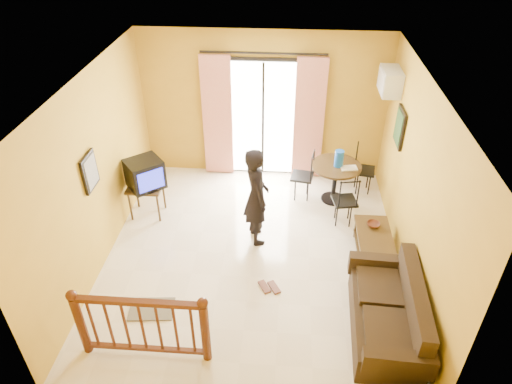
# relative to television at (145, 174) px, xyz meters

# --- Properties ---
(ground) EXTENTS (5.00, 5.00, 0.00)m
(ground) POSITION_rel_television_xyz_m (1.87, -0.93, -0.83)
(ground) COLOR beige
(ground) RESTS_ON ground
(room_shell) EXTENTS (5.00, 5.00, 5.00)m
(room_shell) POSITION_rel_television_xyz_m (1.87, -0.93, 0.88)
(room_shell) COLOR white
(room_shell) RESTS_ON ground
(balcony_door) EXTENTS (2.25, 0.14, 2.46)m
(balcony_door) POSITION_rel_television_xyz_m (1.87, 1.51, 0.36)
(balcony_door) COLOR black
(balcony_door) RESTS_ON ground
(tv_table) EXTENTS (0.58, 0.48, 0.58)m
(tv_table) POSITION_rel_television_xyz_m (-0.03, 0.00, -0.32)
(tv_table) COLOR black
(tv_table) RESTS_ON ground
(television) EXTENTS (0.74, 0.73, 0.49)m
(television) POSITION_rel_television_xyz_m (0.00, 0.00, 0.00)
(television) COLOR black
(television) RESTS_ON tv_table
(picture_left) EXTENTS (0.05, 0.42, 0.52)m
(picture_left) POSITION_rel_television_xyz_m (-0.35, -1.13, 0.72)
(picture_left) COLOR black
(picture_left) RESTS_ON room_shell
(dining_table) EXTENTS (0.88, 0.88, 0.73)m
(dining_table) POSITION_rel_television_xyz_m (3.21, 0.68, -0.25)
(dining_table) COLOR black
(dining_table) RESTS_ON ground
(water_jug) EXTENTS (0.16, 0.16, 0.30)m
(water_jug) POSITION_rel_television_xyz_m (3.24, 0.66, 0.05)
(water_jug) COLOR blue
(water_jug) RESTS_ON dining_table
(serving_tray) EXTENTS (0.30, 0.22, 0.02)m
(serving_tray) POSITION_rel_television_xyz_m (3.42, 0.58, -0.08)
(serving_tray) COLOR beige
(serving_tray) RESTS_ON dining_table
(dining_chairs) EXTENTS (1.60, 1.46, 0.95)m
(dining_chairs) POSITION_rel_television_xyz_m (3.24, 0.58, -0.83)
(dining_chairs) COLOR black
(dining_chairs) RESTS_ON ground
(air_conditioner) EXTENTS (0.31, 0.60, 0.40)m
(air_conditioner) POSITION_rel_television_xyz_m (3.96, 1.02, 1.32)
(air_conditioner) COLOR silver
(air_conditioner) RESTS_ON room_shell
(botanical_print) EXTENTS (0.05, 0.50, 0.60)m
(botanical_print) POSITION_rel_television_xyz_m (4.08, 0.37, 0.82)
(botanical_print) COLOR black
(botanical_print) RESTS_ON room_shell
(coffee_table) EXTENTS (0.52, 0.94, 0.41)m
(coffee_table) POSITION_rel_television_xyz_m (3.72, -0.78, -0.55)
(coffee_table) COLOR black
(coffee_table) RESTS_ON ground
(bowl) EXTENTS (0.22, 0.22, 0.06)m
(bowl) POSITION_rel_television_xyz_m (3.72, -0.59, -0.38)
(bowl) COLOR #4F271B
(bowl) RESTS_ON coffee_table
(sofa) EXTENTS (0.88, 1.77, 0.83)m
(sofa) POSITION_rel_television_xyz_m (3.72, -2.26, -0.52)
(sofa) COLOR black
(sofa) RESTS_ON ground
(standing_person) EXTENTS (0.56, 0.69, 1.65)m
(standing_person) POSITION_rel_television_xyz_m (1.90, -0.51, -0.00)
(standing_person) COLOR black
(standing_person) RESTS_ON ground
(stair_balustrade) EXTENTS (1.63, 0.13, 1.04)m
(stair_balustrade) POSITION_rel_television_xyz_m (0.72, -2.83, -0.26)
(stair_balustrade) COLOR #471E0F
(stair_balustrade) RESTS_ON ground
(doormat) EXTENTS (0.63, 0.45, 0.02)m
(doormat) POSITION_rel_television_xyz_m (0.58, -2.14, -0.82)
(doormat) COLOR #5C584A
(doormat) RESTS_ON ground
(sandals) EXTENTS (0.35, 0.27, 0.03)m
(sandals) POSITION_rel_television_xyz_m (2.16, -1.61, -0.81)
(sandals) COLOR #4F271B
(sandals) RESTS_ON ground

